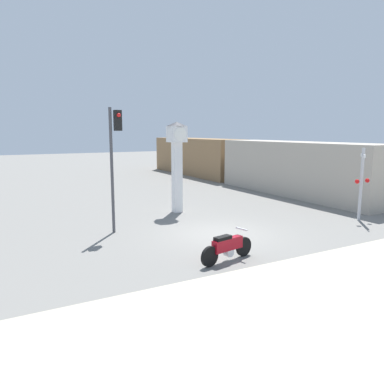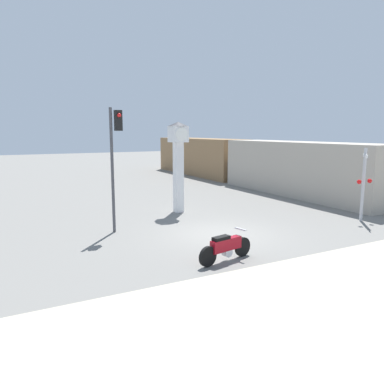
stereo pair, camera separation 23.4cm
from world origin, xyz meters
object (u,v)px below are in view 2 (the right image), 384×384
object	(u,v)px
clock_tower	(178,153)
freight_train	(240,161)
motorcycle	(226,247)
railroad_crossing_signal	(364,181)
traffic_light	(115,149)

from	to	relation	value
clock_tower	freight_train	xyz separation A→B (m)	(9.22, 7.79, -1.28)
motorcycle	freight_train	world-z (taller)	freight_train
motorcycle	railroad_crossing_signal	bearing A→B (deg)	-0.46
motorcycle	railroad_crossing_signal	xyz separation A→B (m)	(8.45, 1.70, 1.37)
motorcycle	traffic_light	distance (m)	6.16
railroad_crossing_signal	clock_tower	bearing A→B (deg)	139.73
motorcycle	clock_tower	distance (m)	7.94
traffic_light	motorcycle	bearing A→B (deg)	-68.44
traffic_light	clock_tower	bearing A→B (deg)	30.31
railroad_crossing_signal	motorcycle	bearing A→B (deg)	-168.62
freight_train	traffic_light	world-z (taller)	traffic_light
clock_tower	traffic_light	size ratio (longest dim) A/B	0.91
freight_train	railroad_crossing_signal	distance (m)	13.64
clock_tower	freight_train	bearing A→B (deg)	40.18
traffic_light	railroad_crossing_signal	size ratio (longest dim) A/B	1.50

